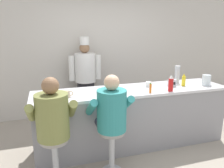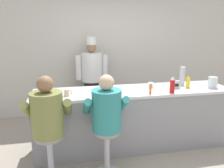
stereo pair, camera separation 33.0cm
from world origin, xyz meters
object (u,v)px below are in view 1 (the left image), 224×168
object	(u,v)px
cereal_bowl	(40,98)
diner_seated_olive	(53,119)
coffee_mug_white	(149,84)
cup_stack_steel	(177,74)
ketchup_bottle_red	(171,84)
breakfast_plate	(54,100)
napkin_dispenser_chrome	(172,83)
cook_in_whites_near	(85,75)
mustard_bottle_yellow	(184,80)
water_pitcher_clear	(206,80)
coffee_mug_tan	(68,94)
hot_sauce_bottle_orange	(150,88)
diner_seated_teal	(111,113)

from	to	relation	value
cereal_bowl	diner_seated_olive	distance (m)	0.52
coffee_mug_white	cup_stack_steel	world-z (taller)	cup_stack_steel
cereal_bowl	ketchup_bottle_red	bearing A→B (deg)	-4.69
breakfast_plate	cereal_bowl	distance (m)	0.23
napkin_dispenser_chrome	cook_in_whites_near	world-z (taller)	cook_in_whites_near
mustard_bottle_yellow	water_pitcher_clear	world-z (taller)	mustard_bottle_yellow
cup_stack_steel	napkin_dispenser_chrome	distance (m)	0.32
cereal_bowl	cup_stack_steel	distance (m)	2.34
breakfast_plate	diner_seated_olive	size ratio (longest dim) A/B	0.18
water_pitcher_clear	cup_stack_steel	bearing A→B (deg)	142.38
coffee_mug_tan	diner_seated_olive	world-z (taller)	diner_seated_olive
water_pitcher_clear	napkin_dispenser_chrome	xyz separation A→B (m)	(-0.61, 0.08, -0.03)
water_pitcher_clear	coffee_mug_white	size ratio (longest dim) A/B	1.33
mustard_bottle_yellow	breakfast_plate	bearing A→B (deg)	-174.59
hot_sauce_bottle_orange	napkin_dispenser_chrome	bearing A→B (deg)	23.33
coffee_mug_white	diner_seated_olive	xyz separation A→B (m)	(-1.58, -0.67, -0.15)
napkin_dispenser_chrome	cereal_bowl	bearing A→B (deg)	-178.12
cup_stack_steel	ketchup_bottle_red	bearing A→B (deg)	-132.19
ketchup_bottle_red	hot_sauce_bottle_orange	bearing A→B (deg)	178.87
cereal_bowl	napkin_dispenser_chrome	distance (m)	2.09
breakfast_plate	cereal_bowl	world-z (taller)	cereal_bowl
breakfast_plate	diner_seated_teal	world-z (taller)	diner_seated_teal
cereal_bowl	coffee_mug_white	distance (m)	1.73
hot_sauce_bottle_orange	coffee_mug_tan	world-z (taller)	hot_sauce_bottle_orange
ketchup_bottle_red	cup_stack_steel	bearing A→B (deg)	47.81
mustard_bottle_yellow	water_pitcher_clear	xyz separation A→B (m)	(0.39, -0.08, -0.01)
cook_in_whites_near	cereal_bowl	bearing A→B (deg)	-120.96
cereal_bowl	breakfast_plate	bearing A→B (deg)	-36.24
breakfast_plate	diner_seated_teal	distance (m)	0.78
coffee_mug_white	breakfast_plate	bearing A→B (deg)	-168.29
water_pitcher_clear	coffee_mug_tan	distance (m)	2.33
ketchup_bottle_red	breakfast_plate	distance (m)	1.74
cereal_bowl	napkin_dispenser_chrome	xyz separation A→B (m)	(2.09, 0.07, 0.04)
cereal_bowl	napkin_dispenser_chrome	world-z (taller)	napkin_dispenser_chrome
hot_sauce_bottle_orange	coffee_mug_white	size ratio (longest dim) A/B	1.09
cereal_bowl	coffee_mug_white	xyz separation A→B (m)	(1.72, 0.19, 0.02)
coffee_mug_white	diner_seated_teal	xyz separation A→B (m)	(-0.86, -0.67, -0.16)
diner_seated_teal	breakfast_plate	bearing A→B (deg)	152.99
hot_sauce_bottle_orange	cup_stack_steel	bearing A→B (deg)	30.33
coffee_mug_white	cereal_bowl	bearing A→B (deg)	-173.83
cup_stack_steel	diner_seated_teal	distance (m)	1.66
cook_in_whites_near	diner_seated_olive	bearing A→B (deg)	-111.00
water_pitcher_clear	coffee_mug_tan	bearing A→B (deg)	179.85
hot_sauce_bottle_orange	ketchup_bottle_red	bearing A→B (deg)	-1.13
ketchup_bottle_red	coffee_mug_white	bearing A→B (deg)	120.14
hot_sauce_bottle_orange	cook_in_whites_near	world-z (taller)	cook_in_whites_near
coffee_mug_white	cook_in_whites_near	xyz separation A→B (m)	(-0.82, 1.31, -0.04)
hot_sauce_bottle_orange	cereal_bowl	size ratio (longest dim) A/B	0.93
coffee_mug_tan	water_pitcher_clear	bearing A→B (deg)	-0.15
mustard_bottle_yellow	coffee_mug_tan	bearing A→B (deg)	-177.72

